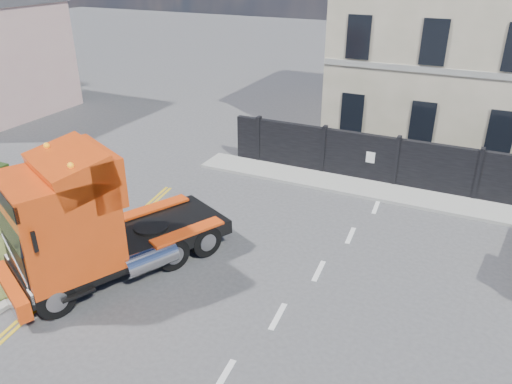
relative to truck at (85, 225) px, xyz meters
The scene contains 5 objects.
ground 3.29m from the truck, 23.08° to the left, with size 120.00×120.00×0.00m, color #424244.
hoarding_fence 13.62m from the truck, 47.91° to the left, with size 18.80×0.25×2.00m.
georgian_building 19.98m from the truck, 64.04° to the left, with size 12.30×10.30×12.80m.
pavement_far 12.68m from the truck, 47.02° to the left, with size 20.00×1.60×0.12m, color gray.
truck is the anchor object (origin of this frame).
Camera 1 is at (6.82, -9.88, 8.50)m, focal length 35.00 mm.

